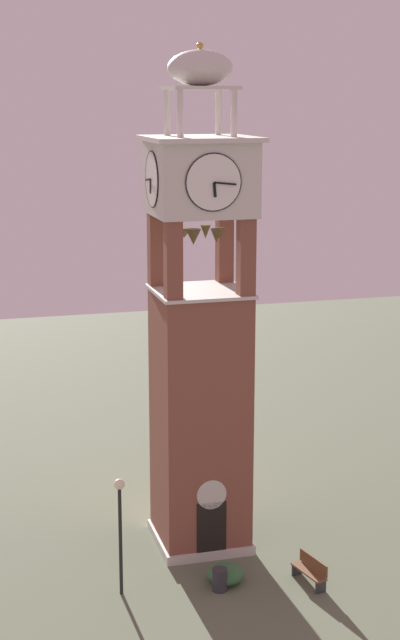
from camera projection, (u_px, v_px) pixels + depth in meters
name	position (u px, v px, depth m)	size (l,w,h in m)	color
ground	(200.00, 541.00, 36.60)	(80.00, 80.00, 0.00)	#5B664C
clock_tower	(200.00, 349.00, 34.89)	(3.75, 3.75, 18.27)	brown
park_bench	(310.00, 570.00, 33.32)	(0.79, 1.66, 0.95)	brown
lamp_post	(120.00, 516.00, 32.09)	(0.36, 0.36, 4.16)	black
trash_bin	(220.00, 580.00, 32.86)	(0.52, 0.52, 0.80)	#2D2D33
shrub_near_entry	(226.00, 574.00, 33.40)	(1.27, 1.27, 0.65)	#336638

